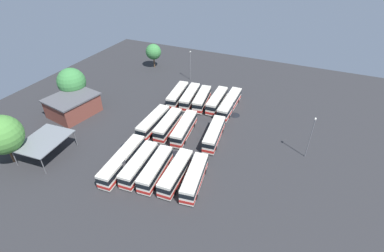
% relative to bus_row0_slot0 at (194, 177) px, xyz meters
% --- Properties ---
extents(ground_plane, '(106.03, 106.03, 0.00)m').
position_rel_bus_row0_slot0_xyz_m(ground_plane, '(13.54, 8.55, -1.82)').
color(ground_plane, '#28282B').
extents(bus_row0_slot0, '(10.75, 4.13, 3.43)m').
position_rel_bus_row0_slot0_xyz_m(bus_row0_slot0, '(0.00, 0.00, 0.00)').
color(bus_row0_slot0, silver).
rests_on(bus_row0_slot0, ground_plane).
extents(bus_row0_slot1, '(10.82, 3.19, 3.43)m').
position_rel_bus_row0_slot0_xyz_m(bus_row0_slot1, '(-0.28, 3.58, 0.00)').
color(bus_row0_slot1, silver).
rests_on(bus_row0_slot1, ground_plane).
extents(bus_row0_slot2, '(10.84, 3.59, 3.43)m').
position_rel_bus_row0_slot0_xyz_m(bus_row0_slot2, '(-0.91, 7.47, 0.00)').
color(bus_row0_slot2, silver).
rests_on(bus_row0_slot2, ground_plane).
extents(bus_row0_slot3, '(11.22, 3.42, 3.43)m').
position_rel_bus_row0_slot0_xyz_m(bus_row0_slot3, '(-1.09, 10.92, 0.00)').
color(bus_row0_slot3, silver).
rests_on(bus_row0_slot3, ground_plane).
extents(bus_row0_slot4, '(13.57, 3.59, 3.43)m').
position_rel_bus_row0_slot0_xyz_m(bus_row0_slot4, '(-1.54, 14.43, 0.00)').
color(bus_row0_slot4, silver).
rests_on(bus_row0_slot4, ground_plane).
extents(bus_row1_slot0, '(10.88, 3.81, 3.43)m').
position_rel_bus_row0_slot0_xyz_m(bus_row1_slot0, '(13.93, 1.48, 0.00)').
color(bus_row1_slot0, silver).
rests_on(bus_row1_slot0, ground_plane).
extents(bus_row1_slot2, '(11.43, 3.84, 3.43)m').
position_rel_bus_row0_slot0_xyz_m(bus_row1_slot2, '(13.22, 8.34, 0.00)').
color(bus_row1_slot2, silver).
rests_on(bus_row1_slot2, ground_plane).
extents(bus_row1_slot3, '(10.81, 3.39, 3.43)m').
position_rel_bus_row0_slot0_xyz_m(bus_row1_slot3, '(12.98, 12.30, 0.00)').
color(bus_row1_slot3, silver).
rests_on(bus_row1_slot3, ground_plane).
extents(bus_row1_slot4, '(11.46, 2.81, 3.43)m').
position_rel_bus_row0_slot0_xyz_m(bus_row1_slot4, '(12.58, 15.89, 0.00)').
color(bus_row1_slot4, silver).
rests_on(bus_row1_slot4, ground_plane).
extents(bus_row2_slot0, '(13.47, 2.87, 3.43)m').
position_rel_bus_row0_slot0_xyz_m(bus_row2_slot0, '(27.92, 2.50, 0.00)').
color(bus_row2_slot0, silver).
rests_on(bus_row2_slot0, ground_plane).
extents(bus_row2_slot1, '(11.17, 3.03, 3.43)m').
position_rel_bus_row0_slot0_xyz_m(bus_row2_slot1, '(28.17, 6.04, 0.00)').
color(bus_row2_slot1, silver).
rests_on(bus_row2_slot1, ground_plane).
extents(bus_row2_slot2, '(10.66, 4.06, 3.43)m').
position_rel_bus_row0_slot0_xyz_m(bus_row2_slot2, '(27.28, 9.90, -0.00)').
color(bus_row2_slot2, silver).
rests_on(bus_row2_slot2, ground_plane).
extents(bus_row2_slot3, '(11.27, 4.06, 3.43)m').
position_rel_bus_row0_slot0_xyz_m(bus_row2_slot3, '(27.15, 13.31, 0.00)').
color(bus_row2_slot3, silver).
rests_on(bus_row2_slot3, ground_plane).
extents(bus_row2_slot4, '(11.35, 3.95, 3.43)m').
position_rel_bus_row0_slot0_xyz_m(bus_row2_slot4, '(26.72, 16.76, 0.00)').
color(bus_row2_slot4, silver).
rests_on(bus_row2_slot4, ground_plane).
extents(depot_building, '(12.49, 11.10, 4.90)m').
position_rel_bus_row0_slot0_xyz_m(depot_building, '(10.00, 37.47, 0.66)').
color(depot_building, brown).
rests_on(depot_building, ground_plane).
extents(maintenance_shelter, '(10.45, 8.31, 3.86)m').
position_rel_bus_row0_slot0_xyz_m(maintenance_shelter, '(-4.68, 30.79, 1.87)').
color(maintenance_shelter, slate).
rests_on(maintenance_shelter, ground_plane).
extents(lamp_post_near_entrance, '(0.56, 0.28, 9.23)m').
position_rel_bus_row0_slot0_xyz_m(lamp_post_near_entrance, '(16.52, -17.46, 3.22)').
color(lamp_post_near_entrance, slate).
rests_on(lamp_post_near_entrance, ground_plane).
extents(lamp_post_by_building, '(0.56, 0.28, 9.05)m').
position_rel_bus_row0_slot0_xyz_m(lamp_post_by_building, '(40.48, 19.26, 3.13)').
color(lamp_post_by_building, slate).
rests_on(lamp_post_by_building, ground_plane).
extents(tree_east_edge, '(7.58, 7.58, 10.38)m').
position_rel_bus_row0_slot0_xyz_m(tree_east_edge, '(-9.06, 35.53, 4.77)').
color(tree_east_edge, brown).
rests_on(tree_east_edge, ground_plane).
extents(tree_northeast, '(5.10, 5.10, 7.91)m').
position_rel_bus_row0_slot0_xyz_m(tree_northeast, '(44.55, 34.60, 3.53)').
color(tree_northeast, brown).
rests_on(tree_northeast, ground_plane).
extents(tree_west_edge, '(7.18, 7.18, 9.68)m').
position_rel_bus_row0_slot0_xyz_m(tree_west_edge, '(14.67, 41.31, 4.27)').
color(tree_west_edge, brown).
rests_on(tree_west_edge, ground_plane).
extents(puddle_between_rows, '(1.66, 1.66, 0.01)m').
position_rel_bus_row0_slot0_xyz_m(puddle_between_rows, '(16.29, 18.71, -1.81)').
color(puddle_between_rows, black).
rests_on(puddle_between_rows, ground_plane).
extents(puddle_back_corner, '(4.04, 4.04, 0.01)m').
position_rel_bus_row0_slot0_xyz_m(puddle_back_corner, '(4.23, 17.11, -1.81)').
color(puddle_back_corner, black).
rests_on(puddle_back_corner, ground_plane).
extents(puddle_front_lane, '(2.62, 2.62, 0.01)m').
position_rel_bus_row0_slot0_xyz_m(puddle_front_lane, '(25.91, 0.40, -1.81)').
color(puddle_front_lane, black).
rests_on(puddle_front_lane, ground_plane).
extents(puddle_centre_drain, '(2.75, 2.75, 0.01)m').
position_rel_bus_row0_slot0_xyz_m(puddle_centre_drain, '(6.06, 6.76, -1.81)').
color(puddle_centre_drain, black).
rests_on(puddle_centre_drain, ground_plane).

